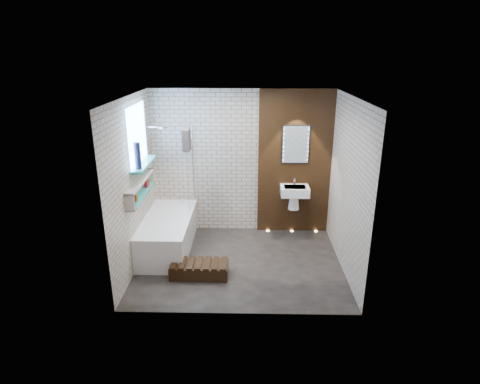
{
  "coord_description": "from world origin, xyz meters",
  "views": [
    {
      "loc": [
        0.13,
        -5.64,
        3.23
      ],
      "look_at": [
        0.0,
        0.15,
        1.15
      ],
      "focal_mm": 29.99,
      "sensor_mm": 36.0,
      "label": 1
    }
  ],
  "objects_px": {
    "washbasin": "(294,194)",
    "led_mirror": "(296,145)",
    "bathtub": "(168,233)",
    "bath_screen": "(190,170)",
    "walnut_step": "(199,270)"
  },
  "relations": [
    {
      "from": "led_mirror",
      "to": "bath_screen",
      "type": "bearing_deg",
      "value": -169.34
    },
    {
      "from": "bath_screen",
      "to": "walnut_step",
      "type": "bearing_deg",
      "value": -78.07
    },
    {
      "from": "washbasin",
      "to": "led_mirror",
      "type": "distance_m",
      "value": 0.88
    },
    {
      "from": "bathtub",
      "to": "bath_screen",
      "type": "xyz_separation_m",
      "value": [
        0.35,
        0.44,
        0.99
      ]
    },
    {
      "from": "led_mirror",
      "to": "bathtub",
      "type": "bearing_deg",
      "value": -160.22
    },
    {
      "from": "washbasin",
      "to": "walnut_step",
      "type": "height_order",
      "value": "washbasin"
    },
    {
      "from": "bathtub",
      "to": "walnut_step",
      "type": "distance_m",
      "value": 1.06
    },
    {
      "from": "washbasin",
      "to": "walnut_step",
      "type": "distance_m",
      "value": 2.24
    },
    {
      "from": "bath_screen",
      "to": "led_mirror",
      "type": "bearing_deg",
      "value": 10.66
    },
    {
      "from": "walnut_step",
      "to": "led_mirror",
      "type": "bearing_deg",
      "value": 46.27
    },
    {
      "from": "bathtub",
      "to": "led_mirror",
      "type": "xyz_separation_m",
      "value": [
        2.17,
        0.78,
        1.36
      ]
    },
    {
      "from": "bathtub",
      "to": "washbasin",
      "type": "xyz_separation_m",
      "value": [
        2.17,
        0.62,
        0.5
      ]
    },
    {
      "from": "bathtub",
      "to": "walnut_step",
      "type": "relative_size",
      "value": 2.02
    },
    {
      "from": "washbasin",
      "to": "led_mirror",
      "type": "xyz_separation_m",
      "value": [
        0.0,
        0.16,
        0.86
      ]
    },
    {
      "from": "bathtub",
      "to": "bath_screen",
      "type": "relative_size",
      "value": 1.24
    }
  ]
}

